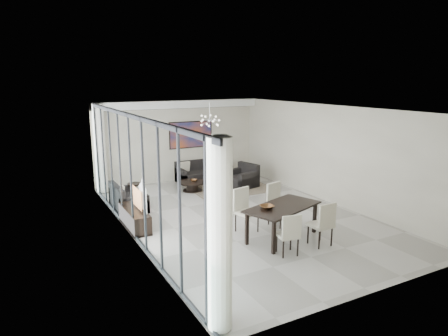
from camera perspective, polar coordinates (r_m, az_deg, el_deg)
room_shell at (r=10.73m, az=4.64°, el=0.84°), size 6.00×9.00×2.90m
window_wall at (r=9.39m, az=-12.68°, el=-1.00°), size 0.37×8.95×2.90m
soffit at (r=14.16m, az=-6.42°, el=9.04°), size 5.98×0.40×0.26m
painting at (r=14.61m, az=-4.74°, el=4.77°), size 1.68×0.04×0.98m
chandelier at (r=12.67m, az=-2.06°, el=6.80°), size 0.66×0.66×0.71m
rug at (r=13.55m, az=0.87°, el=-2.90°), size 2.73×2.14×0.01m
coffee_table at (r=13.26m, az=-4.56°, el=-2.52°), size 0.91×0.91×0.32m
bowl_coffee at (r=13.21m, az=-4.32°, el=-1.80°), size 0.27×0.27×0.07m
sofa_main at (r=14.63m, az=-2.94°, el=-0.80°), size 1.98×0.81×0.72m
loveseat at (r=11.74m, az=-13.67°, el=-4.54°), size 0.80×1.42×0.71m
armchair at (r=13.74m, az=2.61°, el=-1.57°), size 1.07×1.11×0.78m
side_table at (r=12.30m, az=-12.66°, el=-2.98°), size 0.42×0.42×0.58m
tv_console at (r=10.26m, az=-12.65°, el=-7.01°), size 0.42×1.51×0.47m
television at (r=10.17m, az=-11.97°, el=-3.95°), size 0.38×1.07×0.62m
dining_table at (r=9.30m, az=8.36°, el=-5.90°), size 2.08×1.50×0.78m
dining_chair_sw at (r=8.48m, az=9.34°, el=-9.02°), size 0.50×0.50×0.92m
dining_chair_se at (r=9.07m, az=14.05°, el=-7.42°), size 0.47×0.47×1.01m
dining_chair_nw at (r=9.70m, az=2.88°, el=-5.52°), size 0.59×0.59×1.06m
dining_chair_ne at (r=10.22m, az=7.54°, el=-4.65°), size 0.60×0.60×1.07m
bowl_dining at (r=9.04m, az=6.15°, el=-5.55°), size 0.33×0.33×0.08m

